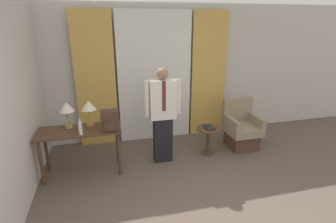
% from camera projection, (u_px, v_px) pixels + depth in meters
% --- Properties ---
extents(wall_back, '(10.00, 0.06, 2.70)m').
position_uv_depth(wall_back, '(154.00, 74.00, 5.32)').
color(wall_back, beige).
rests_on(wall_back, ground_plane).
extents(curtain_sheer_center, '(1.47, 0.06, 2.58)m').
position_uv_depth(curtain_sheer_center, '(155.00, 78.00, 5.22)').
color(curtain_sheer_center, white).
rests_on(curtain_sheer_center, ground_plane).
extents(curtain_drape_left, '(0.74, 0.06, 2.58)m').
position_uv_depth(curtain_drape_left, '(96.00, 81.00, 4.95)').
color(curtain_drape_left, gold).
rests_on(curtain_drape_left, ground_plane).
extents(curtain_drape_right, '(0.74, 0.06, 2.58)m').
position_uv_depth(curtain_drape_right, '(208.00, 75.00, 5.49)').
color(curtain_drape_right, gold).
rests_on(curtain_drape_right, ground_plane).
extents(desk, '(1.26, 0.54, 0.76)m').
position_uv_depth(desk, '(80.00, 136.00, 4.12)').
color(desk, '#4C3323').
rests_on(desk, ground_plane).
extents(table_lamp_left, '(0.23, 0.23, 0.42)m').
position_uv_depth(table_lamp_left, '(67.00, 108.00, 4.06)').
color(table_lamp_left, tan).
rests_on(table_lamp_left, desk).
extents(table_lamp_right, '(0.23, 0.23, 0.42)m').
position_uv_depth(table_lamp_right, '(89.00, 107.00, 4.13)').
color(table_lamp_right, tan).
rests_on(table_lamp_right, desk).
extents(bottle_near_edge, '(0.06, 0.06, 0.26)m').
position_uv_depth(bottle_near_edge, '(80.00, 128.00, 3.86)').
color(bottle_near_edge, silver).
rests_on(bottle_near_edge, desk).
extents(backpack, '(0.27, 0.20, 0.33)m').
position_uv_depth(backpack, '(110.00, 121.00, 3.99)').
color(backpack, '#422D23').
rests_on(backpack, desk).
extents(person, '(0.63, 0.21, 1.66)m').
position_uv_depth(person, '(163.00, 113.00, 4.42)').
color(person, black).
rests_on(person, ground_plane).
extents(armchair, '(0.61, 0.62, 0.93)m').
position_uv_depth(armchair, '(241.00, 130.00, 5.13)').
color(armchair, '#4C3323').
rests_on(armchair, ground_plane).
extents(side_table, '(0.45, 0.45, 0.52)m').
position_uv_depth(side_table, '(208.00, 136.00, 4.83)').
color(side_table, '#4C3323').
rests_on(side_table, ground_plane).
extents(book, '(0.15, 0.25, 0.03)m').
position_uv_depth(book, '(209.00, 127.00, 4.77)').
color(book, black).
rests_on(book, side_table).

